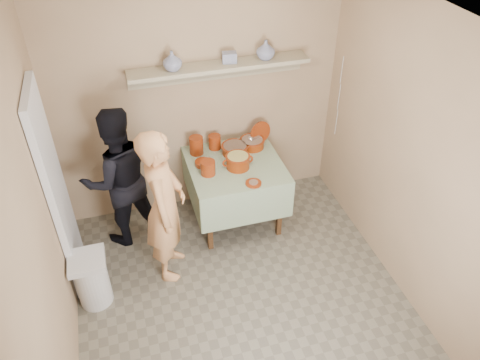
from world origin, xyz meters
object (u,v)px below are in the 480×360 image
object	(u,v)px
person_helper	(119,178)
trash_bin	(92,279)
cazuela_rice	(238,161)
serving_table	(235,172)
person_cook	(165,207)

from	to	relation	value
person_helper	trash_bin	world-z (taller)	person_helper
cazuela_rice	serving_table	bearing A→B (deg)	97.16
person_cook	person_helper	bearing A→B (deg)	47.20
person_cook	person_helper	xyz separation A→B (m)	(-0.37, 0.60, -0.03)
person_helper	trash_bin	xyz separation A→B (m)	(-0.38, -0.81, -0.48)
person_cook	cazuela_rice	bearing A→B (deg)	-45.84
serving_table	cazuela_rice	distance (m)	0.22
person_cook	trash_bin	distance (m)	0.94
person_helper	cazuela_rice	distance (m)	1.21
person_helper	trash_bin	bearing A→B (deg)	52.47
person_helper	serving_table	xyz separation A→B (m)	(1.19, -0.07, -0.13)
person_cook	cazuela_rice	xyz separation A→B (m)	(0.83, 0.45, 0.05)
person_helper	serving_table	bearing A→B (deg)	164.28
person_helper	trash_bin	distance (m)	1.02
person_cook	serving_table	bearing A→B (deg)	-41.53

